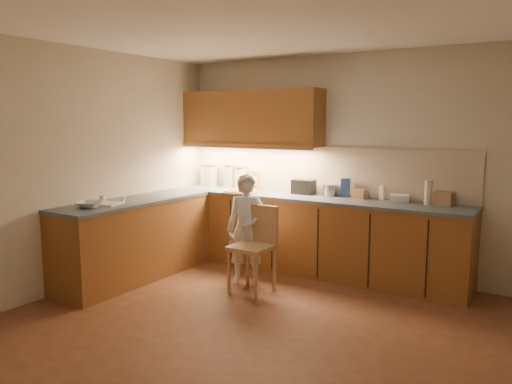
# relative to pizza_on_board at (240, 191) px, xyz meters

# --- Properties ---
(room) EXTENTS (4.54, 4.50, 2.62)m
(room) POSITION_rel_pizza_on_board_xyz_m (1.25, -1.53, 0.74)
(room) COLOR brown
(room) RESTS_ON ground
(l_counter) EXTENTS (3.77, 2.62, 0.92)m
(l_counter) POSITION_rel_pizza_on_board_xyz_m (0.32, -0.28, -0.48)
(l_counter) COLOR brown
(l_counter) RESTS_ON ground
(backsplash) EXTENTS (3.75, 0.02, 0.58)m
(backsplash) POSITION_rel_pizza_on_board_xyz_m (0.87, 0.46, 0.27)
(backsplash) COLOR beige
(backsplash) RESTS_ON l_counter
(upper_cabinets) EXTENTS (1.95, 0.36, 0.73)m
(upper_cabinets) POSITION_rel_pizza_on_board_xyz_m (-0.03, 0.30, 0.91)
(upper_cabinets) COLOR brown
(upper_cabinets) RESTS_ON ground
(pizza_on_board) EXTENTS (0.44, 0.44, 0.18)m
(pizza_on_board) POSITION_rel_pizza_on_board_xyz_m (0.00, 0.00, 0.00)
(pizza_on_board) COLOR tan
(pizza_on_board) RESTS_ON l_counter
(child) EXTENTS (0.53, 0.44, 1.23)m
(child) POSITION_rel_pizza_on_board_xyz_m (0.50, -0.62, -0.32)
(child) COLOR silver
(child) RESTS_ON ground
(wooden_chair) EXTENTS (0.42, 0.42, 0.91)m
(wooden_chair) POSITION_rel_pizza_on_board_xyz_m (0.70, -0.74, -0.41)
(wooden_chair) COLOR tan
(wooden_chair) RESTS_ON ground
(mixing_bowl) EXTENTS (0.35, 0.35, 0.06)m
(mixing_bowl) POSITION_rel_pizza_on_board_xyz_m (-0.70, -1.75, 0.01)
(mixing_bowl) COLOR white
(mixing_bowl) RESTS_ON l_counter
(canister_a) EXTENTS (0.15, 0.15, 0.29)m
(canister_a) POSITION_rel_pizza_on_board_xyz_m (-0.82, 0.36, 0.13)
(canister_a) COLOR white
(canister_a) RESTS_ON l_counter
(canister_b) EXTENTS (0.17, 0.17, 0.30)m
(canister_b) POSITION_rel_pizza_on_board_xyz_m (-0.70, 0.33, 0.13)
(canister_b) COLOR beige
(canister_b) RESTS_ON l_counter
(canister_c) EXTENTS (0.17, 0.17, 0.31)m
(canister_c) POSITION_rel_pizza_on_board_xyz_m (-0.40, 0.34, 0.14)
(canister_c) COLOR beige
(canister_c) RESTS_ON l_counter
(canister_d) EXTENTS (0.18, 0.18, 0.29)m
(canister_d) POSITION_rel_pizza_on_board_xyz_m (-0.23, 0.36, 0.13)
(canister_d) COLOR silver
(canister_d) RESTS_ON l_counter
(oil_jug) EXTENTS (0.11, 0.08, 0.30)m
(oil_jug) POSITION_rel_pizza_on_board_xyz_m (0.06, 0.30, 0.12)
(oil_jug) COLOR gold
(oil_jug) RESTS_ON l_counter
(toaster) EXTENTS (0.28, 0.16, 0.18)m
(toaster) POSITION_rel_pizza_on_board_xyz_m (0.74, 0.31, 0.07)
(toaster) COLOR black
(toaster) RESTS_ON l_counter
(steel_pot) EXTENTS (0.18, 0.18, 0.14)m
(steel_pot) POSITION_rel_pizza_on_board_xyz_m (1.07, 0.34, 0.05)
(steel_pot) COLOR #BCBCC2
(steel_pot) RESTS_ON l_counter
(blue_box) EXTENTS (0.13, 0.11, 0.22)m
(blue_box) POSITION_rel_pizza_on_board_xyz_m (1.26, 0.37, 0.09)
(blue_box) COLOR #2F478D
(blue_box) RESTS_ON l_counter
(card_box_a) EXTENTS (0.16, 0.13, 0.11)m
(card_box_a) POSITION_rel_pizza_on_board_xyz_m (1.45, 0.34, 0.03)
(card_box_a) COLOR tan
(card_box_a) RESTS_ON l_counter
(white_bottle) EXTENTS (0.06, 0.06, 0.16)m
(white_bottle) POSITION_rel_pizza_on_board_xyz_m (1.71, 0.37, 0.06)
(white_bottle) COLOR silver
(white_bottle) RESTS_ON l_counter
(flat_pack) EXTENTS (0.23, 0.18, 0.08)m
(flat_pack) POSITION_rel_pizza_on_board_xyz_m (1.91, 0.35, 0.02)
(flat_pack) COLOR white
(flat_pack) RESTS_ON l_counter
(tall_jar) EXTENTS (0.08, 0.08, 0.26)m
(tall_jar) POSITION_rel_pizza_on_board_xyz_m (2.23, 0.31, 0.11)
(tall_jar) COLOR beige
(tall_jar) RESTS_ON l_counter
(card_box_b) EXTENTS (0.21, 0.17, 0.15)m
(card_box_b) POSITION_rel_pizza_on_board_xyz_m (2.38, 0.35, 0.05)
(card_box_b) COLOR #A17456
(card_box_b) RESTS_ON l_counter
(dough_cloth) EXTENTS (0.33, 0.28, 0.02)m
(dough_cloth) POSITION_rel_pizza_on_board_xyz_m (-0.71, -1.52, -0.01)
(dough_cloth) COLOR white
(dough_cloth) RESTS_ON l_counter
(spice_jar_a) EXTENTS (0.08, 0.08, 0.08)m
(spice_jar_a) POSITION_rel_pizza_on_board_xyz_m (-0.82, -1.47, 0.02)
(spice_jar_a) COLOR white
(spice_jar_a) RESTS_ON l_counter
(spice_jar_b) EXTENTS (0.07, 0.07, 0.07)m
(spice_jar_b) POSITION_rel_pizza_on_board_xyz_m (-0.64, -1.35, 0.02)
(spice_jar_b) COLOR white
(spice_jar_b) RESTS_ON l_counter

